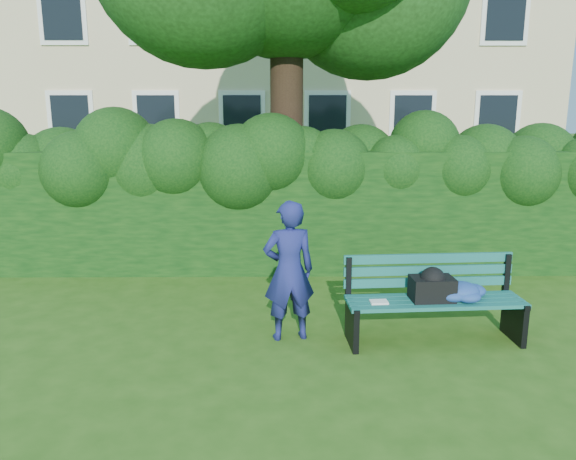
{
  "coord_description": "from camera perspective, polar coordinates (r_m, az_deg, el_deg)",
  "views": [
    {
      "loc": [
        -0.07,
        -6.11,
        2.48
      ],
      "look_at": [
        0.0,
        0.6,
        0.95
      ],
      "focal_mm": 35.0,
      "sensor_mm": 36.0,
      "label": 1
    }
  ],
  "objects": [
    {
      "name": "man_reading",
      "position": [
        5.9,
        0.1,
        -4.17
      ],
      "size": [
        0.61,
        0.46,
        1.51
      ],
      "primitive_type": "imported",
      "rotation": [
        0.0,
        0.0,
        3.35
      ],
      "color": "navy",
      "rests_on": "ground"
    },
    {
      "name": "hedge",
      "position": [
        8.46,
        -0.11,
        2.08
      ],
      "size": [
        10.0,
        1.0,
        1.8
      ],
      "color": "black",
      "rests_on": "ground"
    },
    {
      "name": "ground",
      "position": [
        6.59,
        0.05,
        -9.25
      ],
      "size": [
        80.0,
        80.0,
        0.0
      ],
      "primitive_type": "plane",
      "color": "#2B5314",
      "rests_on": "ground"
    },
    {
      "name": "park_bench",
      "position": [
        6.13,
        15.09,
        -6.41
      ],
      "size": [
        1.88,
        0.68,
        0.89
      ],
      "rotation": [
        0.0,
        0.0,
        0.07
      ],
      "color": "#0E493E",
      "rests_on": "ground"
    }
  ]
}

